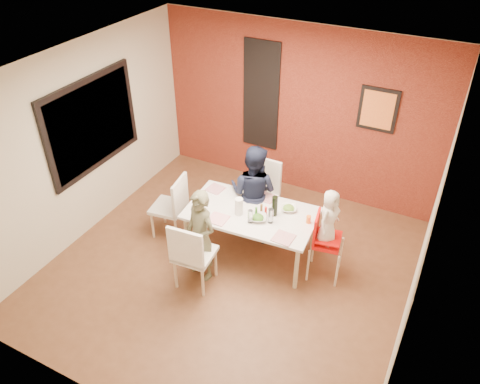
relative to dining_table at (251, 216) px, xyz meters
The scene contains 35 objects.
ground 0.76m from the dining_table, 106.86° to the right, with size 4.50×4.50×0.00m, color brown.
ceiling 2.10m from the dining_table, 106.86° to the right, with size 4.50×4.50×0.02m, color white.
wall_back 1.99m from the dining_table, 93.67° to the left, with size 4.50×0.02×2.70m, color beige.
wall_front 2.74m from the dining_table, 92.58° to the right, with size 4.50×0.02×2.70m, color beige.
wall_left 2.50m from the dining_table, behind, with size 0.02×4.50×2.70m, color beige.
wall_right 2.28m from the dining_table, 10.45° to the right, with size 0.02×4.50×2.70m, color beige.
brick_accent_wall 1.97m from the dining_table, 93.71° to the left, with size 4.50×0.02×2.70m, color maroon.
picture_window_frame 2.52m from the dining_table, behind, with size 0.05×1.70×1.30m, color black.
picture_window_pane 2.50m from the dining_table, behind, with size 0.02×1.55×1.15m, color black.
glassblock_strip 2.14m from the dining_table, 111.54° to the left, with size 0.55×0.03×1.70m, color silver.
glassblock_surround 2.13m from the dining_table, 111.59° to the left, with size 0.60×0.03×1.76m, color black.
art_print_frame 2.34m from the dining_table, 59.25° to the left, with size 0.54×0.03×0.64m, color black.
art_print_canvas 2.33m from the dining_table, 59.04° to the left, with size 0.44×0.01×0.54m, color orange.
dining_table is the anchor object (origin of this frame).
chair_near 0.99m from the dining_table, 112.42° to the right, with size 0.50×0.50×1.01m.
chair_far 0.68m from the dining_table, 103.57° to the left, with size 0.51×0.51×1.06m.
chair_left 1.17m from the dining_table, behind, with size 0.51×0.51×0.97m.
high_chair 1.00m from the dining_table, ahead, with size 0.46×0.46×0.95m.
child_near 0.76m from the dining_table, 120.10° to the right, with size 0.47×0.31×1.30m, color brown.
child_far 0.44m from the dining_table, 112.05° to the left, with size 0.70×0.55×1.45m, color black.
toddler 1.06m from the dining_table, ahead, with size 0.37×0.24×0.75m, color silver.
plate_near_left 0.46m from the dining_table, 133.55° to the right, with size 0.24×0.24×0.01m, color white.
plate_far_mid 0.40m from the dining_table, 81.95° to the left, with size 0.23×0.23×0.01m, color silver.
plate_near_right 0.66m from the dining_table, 27.26° to the right, with size 0.24×0.24×0.01m, color silver.
plate_far_left 0.73m from the dining_table, 159.99° to the left, with size 0.22×0.22×0.01m, color silver.
salad_bowl_a 0.20m from the dining_table, 36.10° to the right, with size 0.22×0.22×0.06m, color silver.
salad_bowl_b 0.51m from the dining_table, 32.09° to the left, with size 0.21×0.21×0.05m, color white.
wine_bottle 0.37m from the dining_table, 15.15° to the left, with size 0.08×0.08×0.29m, color black.
wine_glass_a 0.27m from the dining_table, 68.22° to the right, with size 0.07×0.07×0.19m, color white.
wine_glass_b 0.36m from the dining_table, 14.68° to the right, with size 0.07×0.07×0.21m, color silver.
paper_towel_roll 0.25m from the dining_table, 139.50° to the right, with size 0.11×0.11×0.24m, color white.
condiment_red 0.24m from the dining_table, ahead, with size 0.03×0.03×0.13m, color red.
condiment_green 0.16m from the dining_table, 21.62° to the right, with size 0.03×0.03×0.12m, color #357828.
condiment_brown 0.18m from the dining_table, 20.05° to the left, with size 0.03×0.03×0.13m, color brown.
sippy_cup 0.77m from the dining_table, ahead, with size 0.06×0.06×0.10m, color orange.
Camera 1 is at (2.20, -4.04, 4.45)m, focal length 35.00 mm.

